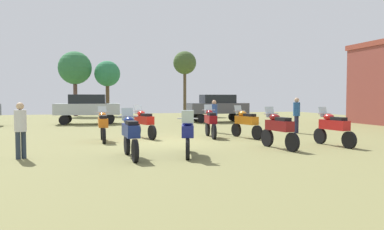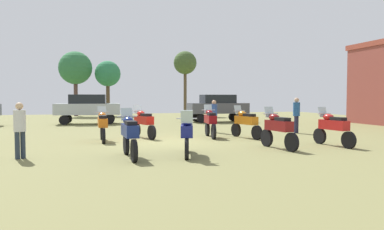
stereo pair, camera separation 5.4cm
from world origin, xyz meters
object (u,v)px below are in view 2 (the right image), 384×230
at_px(motorcycle_1, 246,122).
at_px(motorcycle_9, 144,122).
at_px(motorcycle_4, 210,121).
at_px(person_1, 20,126).
at_px(car_1, 218,106).
at_px(tree_1, 108,74).
at_px(motorcycle_11, 187,133).
at_px(motorcycle_5, 278,129).
at_px(motorcycle_3, 333,127).
at_px(motorcycle_7, 130,134).
at_px(person_2, 214,114).
at_px(car_2, 88,107).
at_px(person_3, 296,112).
at_px(tree_4, 75,68).
at_px(tree_2, 185,64).
at_px(motorcycle_8, 103,124).

relative_size(motorcycle_1, motorcycle_9, 0.99).
bearing_deg(motorcycle_4, person_1, -143.92).
bearing_deg(car_1, tree_1, 33.19).
distance_m(motorcycle_9, car_1, 11.47).
distance_m(motorcycle_9, motorcycle_11, 5.39).
distance_m(motorcycle_5, person_1, 8.41).
height_order(motorcycle_3, motorcycle_7, motorcycle_7).
bearing_deg(motorcycle_9, person_2, 4.73).
distance_m(car_2, person_3, 14.02).
height_order(car_2, person_3, car_2).
bearing_deg(motorcycle_3, motorcycle_7, 178.40).
xyz_separation_m(motorcycle_3, tree_4, (-10.17, 25.55, 3.87)).
bearing_deg(tree_1, car_1, -57.46).
height_order(motorcycle_5, tree_1, tree_1).
relative_size(car_1, tree_2, 0.68).
xyz_separation_m(motorcycle_5, tree_4, (-7.81, 25.72, 3.86)).
distance_m(motorcycle_5, person_2, 6.36).
bearing_deg(tree_4, person_3, -61.12).
xyz_separation_m(motorcycle_5, person_2, (-0.26, 6.35, 0.25)).
bearing_deg(person_2, tree_2, 36.18).
distance_m(motorcycle_4, person_2, 2.37).
height_order(car_2, tree_1, tree_1).
xyz_separation_m(motorcycle_4, tree_4, (-6.64, 21.55, 3.86)).
bearing_deg(motorcycle_11, person_2, -100.40).
height_order(motorcycle_4, person_2, person_2).
height_order(motorcycle_1, motorcycle_4, motorcycle_4).
bearing_deg(motorcycle_9, motorcycle_7, -119.88).
bearing_deg(motorcycle_7, tree_2, 69.15).
distance_m(motorcycle_9, person_1, 6.32).
height_order(car_1, person_3, car_1).
relative_size(motorcycle_7, person_2, 1.31).
bearing_deg(motorcycle_7, car_1, 58.69).
bearing_deg(motorcycle_4, tree_2, 86.04).
relative_size(motorcycle_8, motorcycle_9, 0.98).
xyz_separation_m(motorcycle_8, motorcycle_9, (1.81, 0.84, 0.01)).
distance_m(motorcycle_5, car_2, 15.91).
bearing_deg(car_2, tree_4, 10.70).
xyz_separation_m(person_1, tree_4, (0.60, 25.59, 3.61)).
height_order(motorcycle_7, tree_4, tree_4).
bearing_deg(tree_2, tree_1, 167.75).
relative_size(tree_2, tree_4, 1.02).
bearing_deg(motorcycle_1, car_2, 107.77).
bearing_deg(motorcycle_11, car_2, -63.87).
xyz_separation_m(motorcycle_9, motorcycle_11, (0.63, -5.35, -0.01)).
relative_size(person_3, tree_4, 0.29).
bearing_deg(motorcycle_3, motorcycle_5, 176.83).
distance_m(motorcycle_7, car_2, 15.12).
bearing_deg(person_2, motorcycle_5, -132.18).
xyz_separation_m(motorcycle_5, person_1, (-8.41, 0.13, 0.25)).
distance_m(motorcycle_8, tree_2, 22.28).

